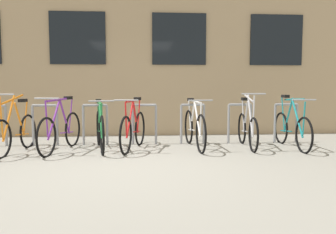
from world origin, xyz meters
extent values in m
plane|color=gray|center=(0.00, 0.00, 0.00)|extent=(42.00, 42.00, 0.00)
cube|color=tan|center=(0.00, 6.88, 3.10)|extent=(28.00, 7.35, 6.21)
cube|color=black|center=(-1.20, 3.18, 2.33)|extent=(1.30, 0.04, 1.22)
cube|color=black|center=(1.20, 3.18, 2.33)|extent=(1.30, 0.04, 1.22)
cube|color=black|center=(3.60, 3.18, 2.33)|extent=(1.30, 0.04, 1.22)
cylinder|color=gray|center=(-2.42, 1.90, 0.41)|extent=(0.05, 0.05, 0.81)
cylinder|color=gray|center=(-1.89, 1.90, 0.41)|extent=(0.05, 0.05, 0.81)
cylinder|color=gray|center=(-1.42, 1.90, 0.41)|extent=(0.05, 0.05, 0.81)
cylinder|color=gray|center=(-1.65, 1.90, 0.81)|extent=(0.48, 0.05, 0.05)
cylinder|color=gray|center=(-0.89, 1.90, 0.41)|extent=(0.05, 0.05, 0.81)
cylinder|color=gray|center=(-0.42, 1.90, 0.41)|extent=(0.05, 0.05, 0.81)
cylinder|color=gray|center=(-0.65, 1.90, 0.81)|extent=(0.48, 0.05, 0.05)
cylinder|color=gray|center=(0.11, 1.90, 0.41)|extent=(0.05, 0.05, 0.81)
cylinder|color=gray|center=(0.58, 1.90, 0.41)|extent=(0.05, 0.05, 0.81)
cylinder|color=gray|center=(0.35, 1.90, 0.81)|extent=(0.48, 0.05, 0.05)
cylinder|color=gray|center=(1.11, 1.90, 0.41)|extent=(0.05, 0.05, 0.81)
cylinder|color=gray|center=(1.58, 1.90, 0.41)|extent=(0.05, 0.05, 0.81)
cylinder|color=gray|center=(1.35, 1.90, 0.81)|extent=(0.48, 0.05, 0.05)
cylinder|color=gray|center=(2.11, 1.90, 0.41)|extent=(0.05, 0.05, 0.81)
cylinder|color=gray|center=(2.58, 1.90, 0.41)|extent=(0.05, 0.05, 0.81)
cylinder|color=gray|center=(2.35, 1.90, 0.81)|extent=(0.48, 0.05, 0.05)
cylinder|color=gray|center=(3.11, 1.90, 0.41)|extent=(0.05, 0.05, 0.81)
cylinder|color=gray|center=(3.58, 1.90, 0.41)|extent=(0.05, 0.05, 0.81)
cylinder|color=gray|center=(3.35, 1.90, 0.81)|extent=(0.48, 0.05, 0.05)
torus|color=black|center=(2.39, 1.89, 0.31)|extent=(0.09, 0.66, 0.66)
torus|color=black|center=(2.32, 0.92, 0.31)|extent=(0.09, 0.66, 0.66)
cylinder|color=#B7B7BC|center=(2.34, 1.19, 0.65)|extent=(0.07, 0.47, 0.78)
cylinder|color=#B7B7BC|center=(2.37, 1.56, 0.58)|extent=(0.06, 0.34, 0.66)
cylinder|color=#B7B7BC|center=(2.35, 1.34, 0.97)|extent=(0.09, 0.75, 0.16)
cylinder|color=#B7B7BC|center=(2.37, 1.65, 0.29)|extent=(0.06, 0.49, 0.07)
cylinder|color=#B7B7BC|center=(2.39, 1.80, 0.61)|extent=(0.04, 0.20, 0.61)
cylinder|color=#B7B7BC|center=(2.32, 0.94, 0.67)|extent=(0.03, 0.08, 0.72)
cube|color=black|center=(2.38, 1.71, 0.94)|extent=(0.11, 0.21, 0.06)
cylinder|color=gray|center=(2.32, 0.97, 1.06)|extent=(0.44, 0.06, 0.03)
torus|color=black|center=(-0.60, 1.95, 0.34)|extent=(0.17, 0.71, 0.71)
torus|color=black|center=(-0.40, 0.87, 0.34)|extent=(0.17, 0.71, 0.71)
cylinder|color=#1E7238|center=(-0.45, 1.17, 0.60)|extent=(0.13, 0.52, 0.64)
cylinder|color=#1E7238|center=(-0.53, 1.59, 0.58)|extent=(0.11, 0.40, 0.61)
cylinder|color=#1E7238|center=(-0.49, 1.35, 0.89)|extent=(0.19, 0.86, 0.07)
cylinder|color=#1E7238|center=(-0.55, 1.68, 0.31)|extent=(0.12, 0.55, 0.07)
cylinder|color=#1E7238|center=(-0.58, 1.86, 0.61)|extent=(0.06, 0.20, 0.55)
cylinder|color=#1E7238|center=(-0.40, 0.90, 0.62)|extent=(0.04, 0.08, 0.57)
cube|color=black|center=(-0.57, 1.77, 0.91)|extent=(0.14, 0.21, 0.06)
cylinder|color=gray|center=(-0.41, 0.92, 0.94)|extent=(0.44, 0.11, 0.03)
torus|color=black|center=(3.21, 1.82, 0.32)|extent=(0.05, 0.67, 0.67)
torus|color=black|center=(3.19, 0.76, 0.32)|extent=(0.05, 0.67, 0.67)
cylinder|color=teal|center=(3.20, 1.05, 0.60)|extent=(0.04, 0.51, 0.68)
cylinder|color=teal|center=(3.20, 1.47, 0.62)|extent=(0.04, 0.38, 0.71)
cylinder|color=teal|center=(3.20, 1.22, 0.94)|extent=(0.05, 0.83, 0.08)
cylinder|color=teal|center=(3.20, 1.56, 0.29)|extent=(0.03, 0.53, 0.07)
cylinder|color=teal|center=(3.21, 1.73, 0.64)|extent=(0.03, 0.20, 0.65)
cylinder|color=teal|center=(3.19, 0.78, 0.62)|extent=(0.03, 0.08, 0.61)
cube|color=black|center=(3.21, 1.64, 0.99)|extent=(0.10, 0.20, 0.06)
cylinder|color=gray|center=(3.19, 0.81, 0.95)|extent=(0.44, 0.03, 0.03)
torus|color=black|center=(0.25, 1.85, 0.33)|extent=(0.21, 0.69, 0.70)
torus|color=black|center=(0.01, 0.90, 0.33)|extent=(0.21, 0.69, 0.70)
cylinder|color=red|center=(0.08, 1.16, 0.60)|extent=(0.15, 0.47, 0.66)
cylinder|color=red|center=(0.17, 1.52, 0.60)|extent=(0.12, 0.34, 0.65)
cylinder|color=red|center=(0.11, 1.31, 0.92)|extent=(0.22, 0.74, 0.04)
cylinder|color=red|center=(0.19, 1.61, 0.31)|extent=(0.15, 0.48, 0.07)
cylinder|color=red|center=(0.23, 1.76, 0.62)|extent=(0.07, 0.20, 0.60)
cylinder|color=red|center=(0.01, 0.92, 0.63)|extent=(0.05, 0.08, 0.59)
cube|color=black|center=(0.21, 1.67, 0.95)|extent=(0.15, 0.22, 0.06)
cylinder|color=gray|center=(0.02, 0.94, 0.95)|extent=(0.43, 0.13, 0.03)
torus|color=black|center=(-1.93, 1.72, 0.32)|extent=(0.11, 0.67, 0.67)
torus|color=black|center=(-2.04, 0.72, 0.32)|extent=(0.11, 0.67, 0.67)
cylinder|color=orange|center=(-2.01, 1.00, 0.65)|extent=(0.09, 0.48, 0.78)
cylinder|color=orange|center=(-1.97, 1.38, 0.58)|extent=(0.08, 0.35, 0.65)
cylinder|color=orange|center=(-1.99, 1.16, 0.96)|extent=(0.12, 0.78, 0.17)
cylinder|color=orange|center=(-1.96, 1.47, 0.29)|extent=(0.08, 0.50, 0.07)
cylinder|color=orange|center=(-1.94, 1.63, 0.61)|extent=(0.05, 0.20, 0.59)
cylinder|color=orange|center=(-2.04, 0.75, 0.67)|extent=(0.04, 0.08, 0.72)
cube|color=black|center=(-1.95, 1.54, 0.93)|extent=(0.12, 0.21, 0.06)
cylinder|color=gray|center=(-2.04, 0.77, 1.06)|extent=(0.44, 0.07, 0.03)
torus|color=black|center=(1.27, 1.98, 0.34)|extent=(0.09, 0.72, 0.72)
torus|color=black|center=(1.35, 0.89, 0.34)|extent=(0.09, 0.72, 0.72)
cylinder|color=silver|center=(1.33, 1.19, 0.60)|extent=(0.07, 0.53, 0.65)
cylinder|color=silver|center=(1.30, 1.62, 0.59)|extent=(0.06, 0.40, 0.62)
cylinder|color=silver|center=(1.32, 1.37, 0.90)|extent=(0.09, 0.86, 0.05)
cylinder|color=silver|center=(1.29, 1.71, 0.32)|extent=(0.06, 0.55, 0.08)
cylinder|color=silver|center=(1.28, 1.89, 0.62)|extent=(0.04, 0.20, 0.56)
cylinder|color=silver|center=(1.35, 0.92, 0.63)|extent=(0.03, 0.08, 0.57)
cube|color=black|center=(1.29, 1.80, 0.93)|extent=(0.11, 0.21, 0.06)
cylinder|color=gray|center=(1.34, 0.94, 0.94)|extent=(0.44, 0.06, 0.03)
torus|color=black|center=(-1.10, 1.85, 0.33)|extent=(0.18, 0.69, 0.70)
torus|color=black|center=(-1.32, 0.77, 0.33)|extent=(0.18, 0.69, 0.70)
cylinder|color=#722D99|center=(-1.26, 1.07, 0.62)|extent=(0.14, 0.52, 0.70)
cylinder|color=#722D99|center=(-1.17, 1.49, 0.61)|extent=(0.12, 0.40, 0.68)
cylinder|color=#722D99|center=(-1.22, 1.25, 0.95)|extent=(0.21, 0.86, 0.06)
cylinder|color=#722D99|center=(-1.15, 1.58, 0.31)|extent=(0.14, 0.54, 0.07)
cylinder|color=#722D99|center=(-1.12, 1.76, 0.64)|extent=(0.07, 0.20, 0.62)
cylinder|color=#722D99|center=(-1.32, 0.80, 0.64)|extent=(0.04, 0.08, 0.63)
cube|color=black|center=(-1.13, 1.67, 0.97)|extent=(0.14, 0.22, 0.06)
cylinder|color=gray|center=(-1.31, 0.82, 0.99)|extent=(0.44, 0.12, 0.03)
camera|label=1|loc=(0.30, -5.09, 1.19)|focal=36.48mm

